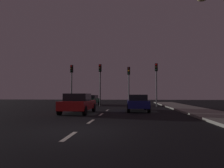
{
  "coord_description": "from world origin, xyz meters",
  "views": [
    {
      "loc": [
        2.07,
        -7.99,
        1.41
      ],
      "look_at": [
        -0.09,
        15.87,
        2.65
      ],
      "focal_mm": 32.67,
      "sensor_mm": 36.0,
      "label": 1
    }
  ],
  "objects_px": {
    "traffic_signal_center_right": "(129,79)",
    "car_adjacent_lane": "(78,103)",
    "traffic_signal_far_left": "(72,77)",
    "car_stopped_ahead": "(138,103)",
    "traffic_signal_far_right": "(156,76)",
    "traffic_signal_center_left": "(100,77)",
    "car_oncoming_far": "(90,100)",
    "street_lamp_right": "(223,44)"
  },
  "relations": [
    {
      "from": "traffic_signal_far_left",
      "to": "traffic_signal_far_right",
      "type": "distance_m",
      "value": 10.06
    },
    {
      "from": "traffic_signal_far_left",
      "to": "car_stopped_ahead",
      "type": "height_order",
      "value": "traffic_signal_far_left"
    },
    {
      "from": "traffic_signal_center_right",
      "to": "car_oncoming_far",
      "type": "relative_size",
      "value": 1.05
    },
    {
      "from": "traffic_signal_center_left",
      "to": "traffic_signal_center_right",
      "type": "bearing_deg",
      "value": -0.01
    },
    {
      "from": "car_adjacent_lane",
      "to": "car_stopped_ahead",
      "type": "bearing_deg",
      "value": 29.19
    },
    {
      "from": "traffic_signal_center_right",
      "to": "car_stopped_ahead",
      "type": "bearing_deg",
      "value": -82.82
    },
    {
      "from": "traffic_signal_center_left",
      "to": "car_adjacent_lane",
      "type": "xyz_separation_m",
      "value": [
        -0.33,
        -8.82,
        -2.75
      ]
    },
    {
      "from": "traffic_signal_center_right",
      "to": "traffic_signal_far_right",
      "type": "relative_size",
      "value": 0.93
    },
    {
      "from": "traffic_signal_far_left",
      "to": "car_stopped_ahead",
      "type": "distance_m",
      "value": 10.28
    },
    {
      "from": "traffic_signal_center_right",
      "to": "street_lamp_right",
      "type": "height_order",
      "value": "street_lamp_right"
    },
    {
      "from": "traffic_signal_far_right",
      "to": "car_oncoming_far",
      "type": "height_order",
      "value": "traffic_signal_far_right"
    },
    {
      "from": "street_lamp_right",
      "to": "traffic_signal_far_left",
      "type": "bearing_deg",
      "value": 137.62
    },
    {
      "from": "car_stopped_ahead",
      "to": "traffic_signal_far_left",
      "type": "bearing_deg",
      "value": 140.6
    },
    {
      "from": "traffic_signal_far_right",
      "to": "traffic_signal_center_right",
      "type": "bearing_deg",
      "value": -179.99
    },
    {
      "from": "traffic_signal_center_right",
      "to": "car_adjacent_lane",
      "type": "relative_size",
      "value": 1.07
    },
    {
      "from": "traffic_signal_far_left",
      "to": "car_stopped_ahead",
      "type": "relative_size",
      "value": 1.18
    },
    {
      "from": "traffic_signal_center_left",
      "to": "traffic_signal_far_right",
      "type": "relative_size",
      "value": 1.0
    },
    {
      "from": "traffic_signal_far_left",
      "to": "traffic_signal_center_right",
      "type": "xyz_separation_m",
      "value": [
        6.86,
        -0.0,
        -0.2
      ]
    },
    {
      "from": "car_oncoming_far",
      "to": "street_lamp_right",
      "type": "distance_m",
      "value": 18.69
    },
    {
      "from": "traffic_signal_far_right",
      "to": "street_lamp_right",
      "type": "bearing_deg",
      "value": -77.82
    },
    {
      "from": "traffic_signal_far_left",
      "to": "traffic_signal_far_right",
      "type": "height_order",
      "value": "traffic_signal_far_right"
    },
    {
      "from": "traffic_signal_far_right",
      "to": "car_adjacent_lane",
      "type": "relative_size",
      "value": 1.16
    },
    {
      "from": "traffic_signal_far_right",
      "to": "car_stopped_ahead",
      "type": "distance_m",
      "value": 7.29
    },
    {
      "from": "traffic_signal_center_left",
      "to": "street_lamp_right",
      "type": "bearing_deg",
      "value": -51.6
    },
    {
      "from": "traffic_signal_far_left",
      "to": "car_adjacent_lane",
      "type": "height_order",
      "value": "traffic_signal_far_left"
    },
    {
      "from": "traffic_signal_far_left",
      "to": "traffic_signal_far_right",
      "type": "bearing_deg",
      "value": 0.0
    },
    {
      "from": "traffic_signal_far_right",
      "to": "street_lamp_right",
      "type": "height_order",
      "value": "street_lamp_right"
    },
    {
      "from": "car_adjacent_lane",
      "to": "traffic_signal_center_right",
      "type": "bearing_deg",
      "value": 67.05
    },
    {
      "from": "traffic_signal_center_left",
      "to": "traffic_signal_center_right",
      "type": "distance_m",
      "value": 3.41
    },
    {
      "from": "traffic_signal_center_right",
      "to": "car_adjacent_lane",
      "type": "xyz_separation_m",
      "value": [
        -3.73,
        -8.82,
        -2.51
      ]
    },
    {
      "from": "traffic_signal_center_right",
      "to": "car_adjacent_lane",
      "type": "distance_m",
      "value": 9.9
    },
    {
      "from": "traffic_signal_far_left",
      "to": "traffic_signal_center_left",
      "type": "height_order",
      "value": "traffic_signal_center_left"
    },
    {
      "from": "traffic_signal_far_left",
      "to": "traffic_signal_center_right",
      "type": "bearing_deg",
      "value": -0.01
    },
    {
      "from": "traffic_signal_center_right",
      "to": "street_lamp_right",
      "type": "distance_m",
      "value": 12.8
    },
    {
      "from": "car_oncoming_far",
      "to": "traffic_signal_center_right",
      "type": "bearing_deg",
      "value": -32.54
    },
    {
      "from": "car_stopped_ahead",
      "to": "street_lamp_right",
      "type": "xyz_separation_m",
      "value": [
        4.87,
        -5.14,
        3.68
      ]
    },
    {
      "from": "traffic_signal_far_right",
      "to": "car_oncoming_far",
      "type": "bearing_deg",
      "value": 158.43
    },
    {
      "from": "traffic_signal_far_right",
      "to": "street_lamp_right",
      "type": "relative_size",
      "value": 0.68
    },
    {
      "from": "street_lamp_right",
      "to": "car_oncoming_far",
      "type": "bearing_deg",
      "value": 126.38
    },
    {
      "from": "traffic_signal_far_left",
      "to": "traffic_signal_center_right",
      "type": "distance_m",
      "value": 6.87
    },
    {
      "from": "traffic_signal_far_right",
      "to": "car_stopped_ahead",
      "type": "relative_size",
      "value": 1.19
    },
    {
      "from": "traffic_signal_center_left",
      "to": "car_oncoming_far",
      "type": "xyz_separation_m",
      "value": [
        -1.81,
        3.32,
        -2.8
      ]
    }
  ]
}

